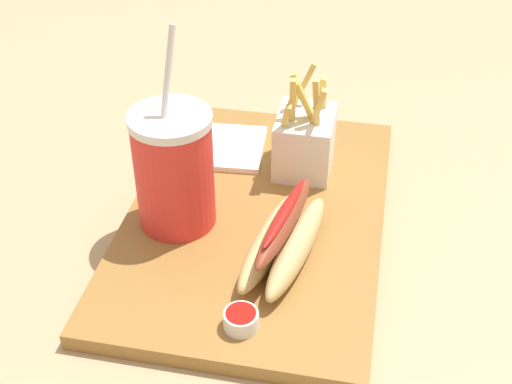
% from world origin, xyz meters
% --- Properties ---
extents(ground_plane, '(2.40, 2.40, 0.02)m').
position_xyz_m(ground_plane, '(0.00, 0.00, -0.01)').
color(ground_plane, tan).
extents(food_tray, '(0.46, 0.31, 0.02)m').
position_xyz_m(food_tray, '(0.00, 0.00, 0.01)').
color(food_tray, olive).
rests_on(food_tray, ground_plane).
extents(soda_cup, '(0.09, 0.09, 0.24)m').
position_xyz_m(soda_cup, '(-0.03, 0.09, 0.09)').
color(soda_cup, red).
rests_on(soda_cup, food_tray).
extents(fries_basket, '(0.09, 0.07, 0.14)m').
position_xyz_m(fries_basket, '(0.11, -0.04, 0.06)').
color(fries_basket, white).
rests_on(fries_basket, food_tray).
extents(hot_dog_1, '(0.19, 0.09, 0.07)m').
position_xyz_m(hot_dog_1, '(-0.07, -0.05, 0.05)').
color(hot_dog_1, '#DBB775').
rests_on(hot_dog_1, food_tray).
extents(ketchup_cup_1, '(0.04, 0.04, 0.02)m').
position_xyz_m(ketchup_cup_1, '(-0.18, -0.02, 0.03)').
color(ketchup_cup_1, white).
rests_on(ketchup_cup_1, food_tray).
extents(napkin_stack, '(0.12, 0.13, 0.01)m').
position_xyz_m(napkin_stack, '(0.12, 0.08, 0.02)').
color(napkin_stack, white).
rests_on(napkin_stack, food_tray).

